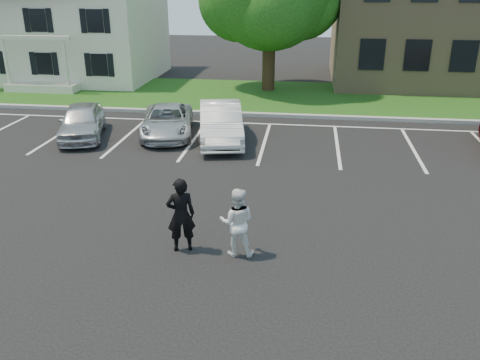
{
  "coord_description": "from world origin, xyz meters",
  "views": [
    {
      "loc": [
        1.6,
        -10.77,
        6.05
      ],
      "look_at": [
        0.0,
        1.0,
        1.25
      ],
      "focal_mm": 38.0,
      "sensor_mm": 36.0,
      "label": 1
    }
  ],
  "objects_px": {
    "man_white_shirt": "(237,222)",
    "car_silver_minivan": "(167,121)",
    "man_black_suit": "(181,215)",
    "car_silver_west": "(82,121)",
    "car_white_sedan": "(221,123)",
    "house": "(71,14)"
  },
  "relations": [
    {
      "from": "man_white_shirt",
      "to": "car_silver_minivan",
      "type": "bearing_deg",
      "value": -69.07
    },
    {
      "from": "man_black_suit",
      "to": "car_silver_west",
      "type": "height_order",
      "value": "man_black_suit"
    },
    {
      "from": "car_silver_minivan",
      "to": "car_white_sedan",
      "type": "relative_size",
      "value": 0.95
    },
    {
      "from": "house",
      "to": "car_white_sedan",
      "type": "relative_size",
      "value": 2.29
    },
    {
      "from": "man_white_shirt",
      "to": "car_silver_west",
      "type": "height_order",
      "value": "man_white_shirt"
    },
    {
      "from": "car_silver_west",
      "to": "car_silver_minivan",
      "type": "relative_size",
      "value": 0.92
    },
    {
      "from": "man_black_suit",
      "to": "car_white_sedan",
      "type": "xyz_separation_m",
      "value": [
        -0.53,
        8.5,
        -0.17
      ]
    },
    {
      "from": "man_black_suit",
      "to": "man_white_shirt",
      "type": "relative_size",
      "value": 1.1
    },
    {
      "from": "man_black_suit",
      "to": "car_silver_minivan",
      "type": "xyz_separation_m",
      "value": [
        -2.81,
        8.99,
        -0.32
      ]
    },
    {
      "from": "house",
      "to": "car_silver_minivan",
      "type": "xyz_separation_m",
      "value": [
        9.01,
        -11.47,
        -3.24
      ]
    },
    {
      "from": "car_silver_west",
      "to": "man_black_suit",
      "type": "bearing_deg",
      "value": -70.47
    },
    {
      "from": "man_white_shirt",
      "to": "car_silver_west",
      "type": "relative_size",
      "value": 0.42
    },
    {
      "from": "car_white_sedan",
      "to": "house",
      "type": "bearing_deg",
      "value": 121.59
    },
    {
      "from": "house",
      "to": "man_white_shirt",
      "type": "relative_size",
      "value": 6.24
    },
    {
      "from": "house",
      "to": "car_silver_west",
      "type": "relative_size",
      "value": 2.61
    },
    {
      "from": "man_white_shirt",
      "to": "car_silver_west",
      "type": "distance_m",
      "value": 11.09
    },
    {
      "from": "car_silver_west",
      "to": "car_silver_minivan",
      "type": "height_order",
      "value": "car_silver_west"
    },
    {
      "from": "house",
      "to": "car_white_sedan",
      "type": "xyz_separation_m",
      "value": [
        11.29,
        -11.96,
        -3.09
      ]
    },
    {
      "from": "man_white_shirt",
      "to": "car_silver_minivan",
      "type": "height_order",
      "value": "man_white_shirt"
    },
    {
      "from": "man_black_suit",
      "to": "man_white_shirt",
      "type": "height_order",
      "value": "man_black_suit"
    },
    {
      "from": "man_white_shirt",
      "to": "man_black_suit",
      "type": "bearing_deg",
      "value": -5.05
    },
    {
      "from": "man_black_suit",
      "to": "man_white_shirt",
      "type": "xyz_separation_m",
      "value": [
        1.32,
        -0.03,
        -0.08
      ]
    }
  ]
}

